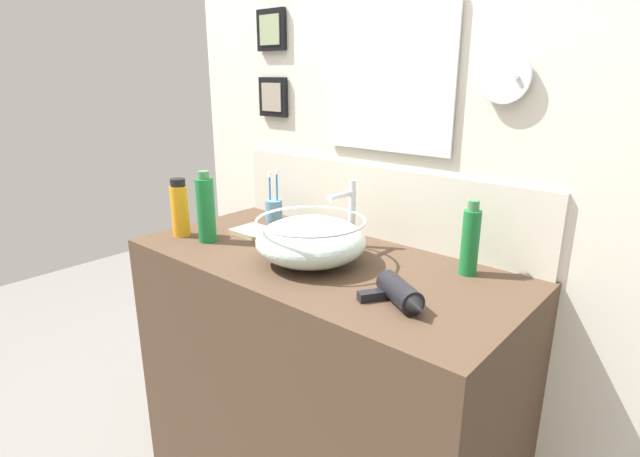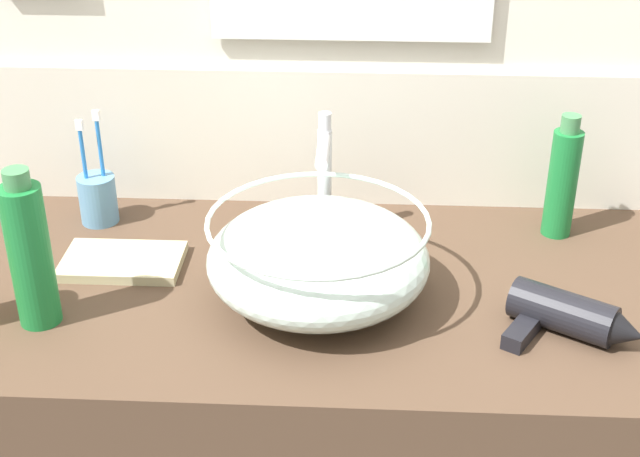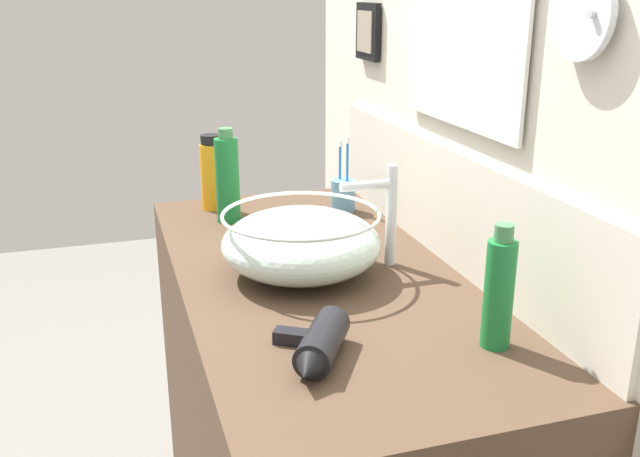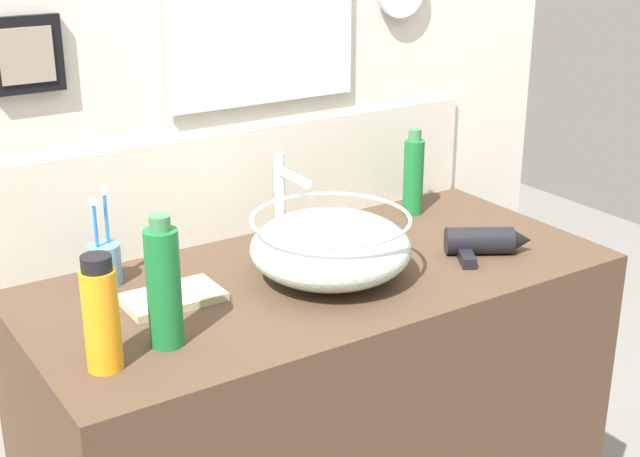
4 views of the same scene
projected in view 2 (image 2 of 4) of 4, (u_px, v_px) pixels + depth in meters
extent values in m
cube|color=silver|center=(330.00, 17.00, 1.54)|extent=(1.81, 0.06, 2.54)
cube|color=beige|center=(328.00, 138.00, 1.61)|extent=(1.24, 0.02, 0.25)
ellipsoid|color=silver|center=(320.00, 259.00, 1.34)|extent=(0.34, 0.34, 0.14)
torus|color=silver|center=(320.00, 221.00, 1.31)|extent=(0.34, 0.34, 0.01)
torus|color=#B2B7BC|center=(320.00, 296.00, 1.38)|extent=(0.13, 0.13, 0.01)
cylinder|color=silver|center=(326.00, 184.00, 1.51)|extent=(0.02, 0.02, 0.20)
cylinder|color=silver|center=(324.00, 150.00, 1.42)|extent=(0.02, 0.12, 0.02)
cylinder|color=silver|center=(326.00, 122.00, 1.46)|extent=(0.02, 0.02, 0.03)
cylinder|color=black|center=(563.00, 312.00, 1.29)|extent=(0.16, 0.13, 0.06)
cone|color=black|center=(628.00, 333.00, 1.24)|extent=(0.07, 0.07, 0.05)
cube|color=black|center=(523.00, 330.00, 1.28)|extent=(0.07, 0.09, 0.02)
cylinder|color=#598CB2|center=(98.00, 199.00, 1.58)|extent=(0.07, 0.07, 0.09)
cylinder|color=blue|center=(103.00, 170.00, 1.56)|extent=(0.01, 0.01, 0.19)
cube|color=white|center=(96.00, 115.00, 1.51)|extent=(0.01, 0.01, 0.02)
cylinder|color=blue|center=(86.00, 176.00, 1.55)|extent=(0.01, 0.01, 0.17)
cube|color=white|center=(79.00, 125.00, 1.51)|extent=(0.01, 0.01, 0.02)
cylinder|color=#197233|center=(30.00, 257.00, 1.27)|extent=(0.06, 0.06, 0.22)
cylinder|color=#3F7F4C|center=(16.00, 179.00, 1.21)|extent=(0.04, 0.04, 0.03)
cylinder|color=#197233|center=(562.00, 184.00, 1.52)|extent=(0.05, 0.05, 0.19)
cylinder|color=#3F7F4C|center=(571.00, 124.00, 1.46)|extent=(0.03, 0.03, 0.03)
cube|color=tan|center=(123.00, 261.00, 1.46)|extent=(0.19, 0.12, 0.02)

